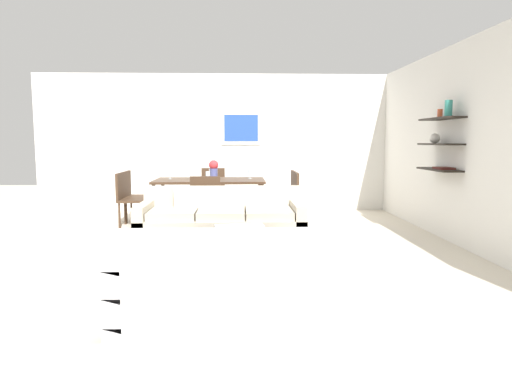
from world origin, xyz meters
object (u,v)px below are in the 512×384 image
loveseat_white (215,283)px  dining_chair_right_near (289,195)px  dining_chair_right_far (287,192)px  apple_on_coffee_table (216,235)px  wine_glass_right_far (250,172)px  sofa_beige (221,226)px  dining_chair_left_near (127,196)px  dining_chair_left_far (134,193)px  wine_glass_head (211,171)px  centerpiece_vase (214,169)px  decorative_bowl (239,235)px  coffee_table (235,255)px  dining_chair_head (213,188)px  wine_glass_foot (208,174)px  dining_chair_foot (206,201)px  dining_table (210,183)px  wine_glass_left_far (170,172)px

loveseat_white → dining_chair_right_near: 4.08m
dining_chair_right_far → apple_on_coffee_table: bearing=-108.8°
wine_glass_right_far → dining_chair_right_near: bearing=-27.8°
sofa_beige → dining_chair_left_near: size_ratio=2.40×
dining_chair_right_far → wine_glass_right_far: bearing=-171.3°
dining_chair_left_far → wine_glass_head: size_ratio=5.87×
dining_chair_left_near → centerpiece_vase: bearing=10.6°
dining_chair_left_far → centerpiece_vase: bearing=-7.3°
loveseat_white → decorative_bowl: size_ratio=5.01×
coffee_table → apple_on_coffee_table: apple_on_coffee_table is taller
apple_on_coffee_table → dining_chair_right_near: (1.07, 2.71, 0.09)m
wine_glass_head → centerpiece_vase: 0.40m
dining_chair_head → dining_chair_right_near: same height
coffee_table → wine_glass_foot: (-0.45, 2.49, 0.68)m
dining_chair_right_near → dining_chair_foot: same height
sofa_beige → dining_table: size_ratio=1.15×
loveseat_white → decorative_bowl: (0.19, 1.23, 0.12)m
apple_on_coffee_table → dining_chair_head: 3.83m
coffee_table → dining_chair_left_far: dining_chair_left_far is taller
dining_chair_foot → dining_chair_head: bearing=90.0°
wine_glass_right_far → dining_chair_foot: bearing=-123.9°
dining_chair_right_far → wine_glass_foot: 1.52m
coffee_table → wine_glass_right_far: 3.12m
loveseat_white → dining_chair_right_near: bearing=75.5°
loveseat_white → dining_chair_left_near: 4.28m
loveseat_white → dining_chair_left_near: size_ratio=1.73×
coffee_table → wine_glass_head: (-0.45, 3.35, 0.67)m
apple_on_coffee_table → wine_glass_right_far: wine_glass_right_far is taller
dining_chair_right_near → dining_chair_left_far: size_ratio=1.00×
loveseat_white → dining_chair_left_far: size_ratio=1.73×
sofa_beige → wine_glass_right_far: size_ratio=12.34×
coffee_table → wine_glass_right_far: (0.23, 3.04, 0.68)m
dining_chair_right_far → dining_chair_right_near: size_ratio=1.00×
dining_chair_right_near → dining_chair_left_near: size_ratio=1.00×
coffee_table → wine_glass_right_far: bearing=85.6°
coffee_table → wine_glass_left_far: bearing=110.4°
dining_table → wine_glass_right_far: (0.68, 0.12, 0.19)m
dining_chair_head → wine_glass_left_far: bearing=-131.4°
wine_glass_left_far → dining_chair_left_near: bearing=-152.2°
coffee_table → dining_table: bearing=98.7°
decorative_bowl → dining_chair_right_far: (0.83, 3.16, 0.09)m
dining_chair_right_near → wine_glass_left_far: wine_glass_left_far is taller
apple_on_coffee_table → centerpiece_vase: (-0.19, 2.97, 0.51)m
sofa_beige → wine_glass_head: bearing=96.8°
dining_chair_left_far → wine_glass_left_far: bearing=-8.7°
coffee_table → dining_chair_right_near: 2.86m
dining_chair_foot → dining_chair_right_near: bearing=26.9°
decorative_bowl → coffee_table: bearing=159.3°
centerpiece_vase → wine_glass_right_far: bearing=7.4°
loveseat_white → dining_chair_left_near: dining_chair_left_near is taller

